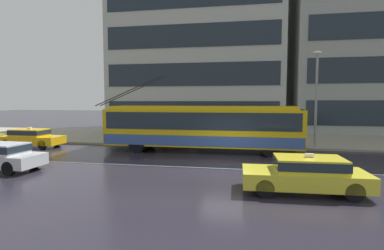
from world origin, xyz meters
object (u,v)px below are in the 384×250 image
(pedestrian_walking_past, at_px, (147,120))
(street_lamp, at_px, (316,90))
(pedestrian_approaching_curb, at_px, (206,120))
(trolleybus, at_px, (202,127))
(bus_shelter, at_px, (172,116))
(taxi_oncoming_near, at_px, (306,173))
(taxi_queued_behind_bus, at_px, (31,137))
(pedestrian_at_shelter, at_px, (164,121))

(pedestrian_walking_past, relative_size, street_lamp, 0.30)
(pedestrian_walking_past, bearing_deg, street_lamp, -3.19)
(pedestrian_approaching_curb, height_order, pedestrian_walking_past, pedestrian_walking_past)
(trolleybus, height_order, bus_shelter, trolleybus)
(taxi_oncoming_near, distance_m, pedestrian_approaching_curb, 13.52)
(bus_shelter, xyz_separation_m, pedestrian_walking_past, (-1.98, -0.12, -0.32))
(pedestrian_approaching_curb, relative_size, street_lamp, 0.30)
(trolleybus, height_order, pedestrian_approaching_curb, trolleybus)
(trolleybus, distance_m, pedestrian_approaching_curb, 4.52)
(trolleybus, bearing_deg, taxi_queued_behind_bus, -178.52)
(trolleybus, bearing_deg, street_lamp, 19.55)
(taxi_queued_behind_bus, distance_m, pedestrian_approaching_curb, 12.70)
(bus_shelter, height_order, pedestrian_walking_past, bus_shelter)
(street_lamp, bearing_deg, bus_shelter, 175.50)
(taxi_queued_behind_bus, distance_m, pedestrian_at_shelter, 9.45)
(bus_shelter, height_order, pedestrian_approaching_curb, bus_shelter)
(trolleybus, bearing_deg, bus_shelter, 129.40)
(taxi_queued_behind_bus, distance_m, bus_shelter, 10.07)
(street_lamp, bearing_deg, trolleybus, -160.45)
(trolleybus, height_order, taxi_oncoming_near, trolleybus)
(pedestrian_at_shelter, bearing_deg, trolleybus, -44.66)
(taxi_queued_behind_bus, bearing_deg, bus_shelter, 22.04)
(taxi_oncoming_near, height_order, taxi_queued_behind_bus, same)
(pedestrian_at_shelter, bearing_deg, taxi_queued_behind_bus, -156.91)
(taxi_oncoming_near, bearing_deg, taxi_queued_behind_bus, 155.85)
(taxi_queued_behind_bus, distance_m, street_lamp, 19.96)
(taxi_oncoming_near, bearing_deg, pedestrian_at_shelter, 126.32)
(trolleybus, distance_m, pedestrian_at_shelter, 4.80)
(pedestrian_at_shelter, height_order, pedestrian_approaching_curb, pedestrian_at_shelter)
(taxi_queued_behind_bus, bearing_deg, taxi_oncoming_near, -24.15)
(trolleybus, height_order, street_lamp, street_lamp)
(bus_shelter, distance_m, pedestrian_approaching_curb, 2.71)
(taxi_queued_behind_bus, height_order, pedestrian_at_shelter, pedestrian_at_shelter)
(taxi_queued_behind_bus, xyz_separation_m, pedestrian_walking_past, (7.27, 3.62, 1.05))
(taxi_oncoming_near, relative_size, taxi_queued_behind_bus, 1.01)
(taxi_oncoming_near, relative_size, pedestrian_walking_past, 2.20)
(pedestrian_approaching_curb, distance_m, pedestrian_walking_past, 4.60)
(trolleybus, distance_m, taxi_oncoming_near, 9.34)
(pedestrian_approaching_curb, height_order, street_lamp, street_lamp)
(trolleybus, distance_m, taxi_queued_behind_bus, 12.11)
(bus_shelter, distance_m, pedestrian_at_shelter, 0.72)
(trolleybus, relative_size, taxi_queued_behind_bus, 3.12)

